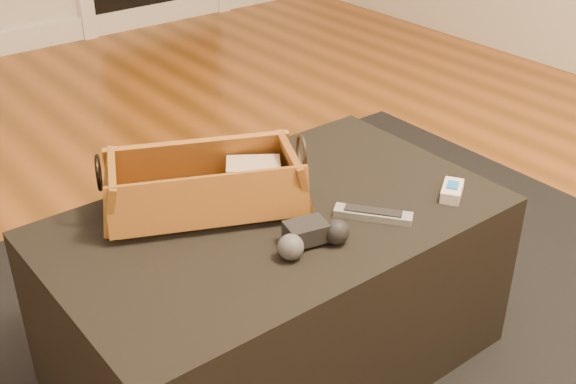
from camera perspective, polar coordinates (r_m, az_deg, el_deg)
floor at (r=1.82m, az=-3.66°, el=-14.46°), size 5.00×5.50×0.01m
area_rug at (r=1.82m, az=0.09°, el=-13.97°), size 2.60×2.00×0.01m
ottoman at (r=1.71m, az=-0.95°, el=-7.82°), size 1.00×0.60×0.42m
tv_remote at (r=1.60m, az=-7.27°, el=-0.75°), size 0.24×0.12×0.02m
cloth_bundle at (r=1.65m, az=-2.73°, el=1.30°), size 0.15×0.14×0.07m
wicker_basket at (r=1.60m, az=-6.61°, el=0.39°), size 0.49×0.39×0.16m
game_controller at (r=1.47m, az=1.82°, el=-3.52°), size 0.17×0.11×0.05m
silver_remote at (r=1.59m, az=6.74°, el=-1.75°), size 0.13×0.16×0.02m
cream_gadget at (r=1.70m, az=12.83°, el=0.09°), size 0.10×0.08×0.03m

